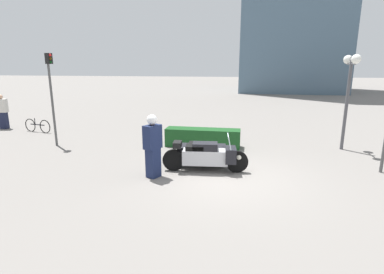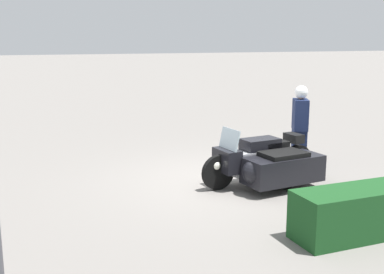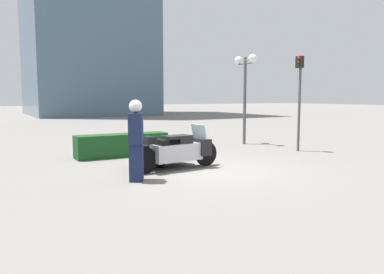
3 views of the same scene
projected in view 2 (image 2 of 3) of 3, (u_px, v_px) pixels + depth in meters
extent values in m
plane|color=slate|center=(223.00, 181.00, 9.82)|extent=(160.00, 160.00, 0.00)
cylinder|color=black|center=(218.00, 172.00, 9.19)|extent=(0.68, 0.17, 0.68)
cylinder|color=black|center=(297.00, 161.00, 10.07)|extent=(0.68, 0.17, 0.68)
cylinder|color=black|center=(285.00, 176.00, 9.22)|extent=(0.53, 0.15, 0.53)
cube|color=#B7B7BC|center=(260.00, 160.00, 9.60)|extent=(1.40, 0.60, 0.45)
cube|color=black|center=(260.00, 144.00, 9.54)|extent=(0.78, 0.51, 0.24)
cube|color=black|center=(273.00, 144.00, 9.68)|extent=(0.59, 0.49, 0.12)
cube|color=black|center=(227.00, 160.00, 9.23)|extent=(0.38, 0.65, 0.44)
cube|color=silver|center=(230.00, 139.00, 9.17)|extent=(0.17, 0.60, 0.40)
sphere|color=white|center=(216.00, 165.00, 9.13)|extent=(0.18, 0.18, 0.18)
cube|color=black|center=(283.00, 169.00, 9.16)|extent=(1.60, 0.84, 0.50)
sphere|color=black|center=(255.00, 172.00, 8.86)|extent=(0.47, 0.48, 0.48)
cube|color=black|center=(284.00, 154.00, 9.10)|extent=(0.90, 0.66, 0.09)
cube|color=black|center=(294.00, 138.00, 9.91)|extent=(0.28, 0.44, 0.18)
cube|color=#192347|center=(299.00, 148.00, 10.78)|extent=(0.43, 0.45, 0.86)
cube|color=#192347|center=(300.00, 115.00, 10.62)|extent=(0.49, 0.58, 0.68)
sphere|color=tan|center=(301.00, 94.00, 10.53)|extent=(0.23, 0.23, 0.23)
sphere|color=white|center=(301.00, 92.00, 10.52)|extent=(0.29, 0.29, 0.29)
cube|color=#19471E|center=(384.00, 208.00, 7.19)|extent=(2.95, 0.71, 0.72)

